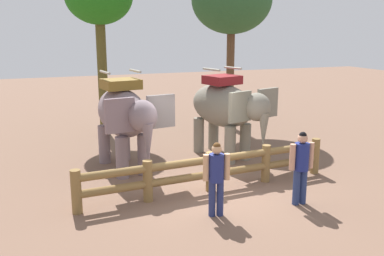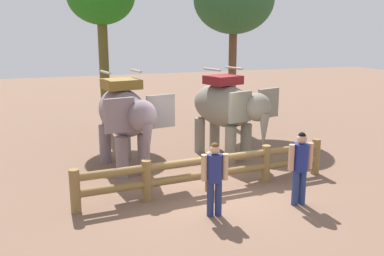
% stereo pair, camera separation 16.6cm
% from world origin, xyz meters
% --- Properties ---
extents(ground_plane, '(60.00, 60.00, 0.00)m').
position_xyz_m(ground_plane, '(0.00, 0.00, 0.00)').
color(ground_plane, brown).
extents(log_fence, '(7.11, 0.67, 1.05)m').
position_xyz_m(log_fence, '(-0.00, 0.14, 0.61)').
color(log_fence, olive).
rests_on(log_fence, ground).
extents(elephant_near_left, '(2.01, 3.54, 2.99)m').
position_xyz_m(elephant_near_left, '(-1.72, 2.58, 1.68)').
color(elephant_near_left, slate).
rests_on(elephant_near_left, ground).
extents(elephant_center, '(2.32, 3.53, 2.95)m').
position_xyz_m(elephant_center, '(1.66, 2.75, 1.66)').
color(elephant_center, gray).
rests_on(elephant_center, ground).
extents(tourist_woman_in_black, '(0.60, 0.40, 1.73)m').
position_xyz_m(tourist_woman_in_black, '(-0.48, -1.32, 1.00)').
color(tourist_woman_in_black, navy).
rests_on(tourist_woman_in_black, ground).
extents(tourist_man_in_blue, '(0.64, 0.36, 1.81)m').
position_xyz_m(tourist_man_in_blue, '(1.69, -1.43, 1.05)').
color(tourist_man_in_blue, navy).
rests_on(tourist_man_in_blue, ground).
extents(tree_far_left, '(3.28, 3.28, 6.74)m').
position_xyz_m(tree_far_left, '(3.64, 6.63, 5.30)').
color(tree_far_left, brown).
rests_on(tree_far_left, ground).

